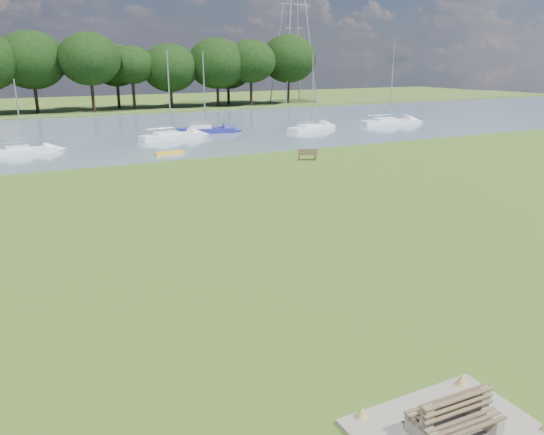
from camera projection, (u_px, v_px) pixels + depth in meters
name	position (u px, v px, depth m)	size (l,w,h in m)	color
ground	(223.00, 248.00, 23.96)	(220.00, 220.00, 0.00)	#5B6621
river	(84.00, 135.00, 59.84)	(220.00, 40.00, 0.10)	slate
far_bank	(57.00, 112.00, 85.47)	(220.00, 20.00, 0.40)	#4C6626
concrete_pad	(453.00, 435.00, 11.98)	(4.20, 3.20, 0.10)	gray
bench_pair	(455.00, 417.00, 11.85)	(2.00, 1.22, 1.05)	gray
riverbank_bench	(307.00, 154.00, 44.70)	(1.66, 1.06, 0.98)	brown
kayak	(170.00, 153.00, 47.34)	(2.57, 0.60, 0.26)	yellow
pylon	(294.00, 2.00, 96.98)	(6.52, 4.57, 29.01)	#999CA3
sailboat_1	(205.00, 128.00, 60.83)	(6.76, 3.18, 9.03)	navy
sailboat_2	(22.00, 149.00, 47.44)	(5.62, 2.10, 6.51)	white
sailboat_4	(171.00, 134.00, 56.14)	(7.02, 3.05, 9.06)	white
sailboat_6	(389.00, 120.00, 68.83)	(7.90, 3.18, 10.24)	white
sailboat_7	(311.00, 126.00, 63.31)	(6.88, 3.75, 8.86)	white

